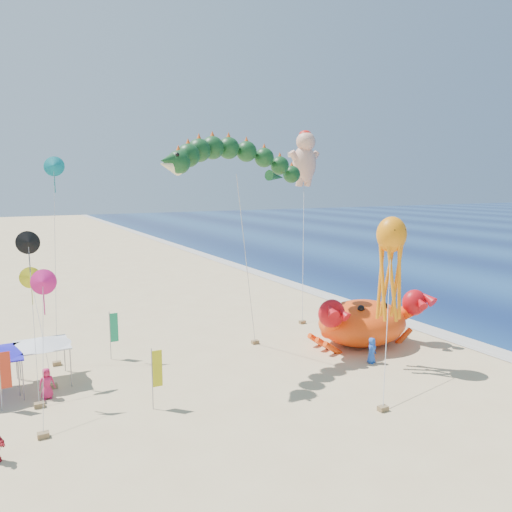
# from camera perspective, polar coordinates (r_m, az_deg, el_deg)

# --- Properties ---
(ground) EXTENTS (320.00, 320.00, 0.00)m
(ground) POSITION_cam_1_polar(r_m,az_deg,el_deg) (34.53, 4.58, -10.93)
(ground) COLOR #D1B784
(ground) RESTS_ON ground
(foam_strip) EXTENTS (320.00, 320.00, 0.00)m
(foam_strip) POSITION_cam_1_polar(r_m,az_deg,el_deg) (41.97, 18.64, -7.83)
(foam_strip) COLOR silver
(foam_strip) RESTS_ON ground
(crab_inflatable) EXTENTS (8.89, 5.74, 3.90)m
(crab_inflatable) POSITION_cam_1_polar(r_m,az_deg,el_deg) (36.31, 12.19, -7.29)
(crab_inflatable) COLOR #FF460D
(crab_inflatable) RESTS_ON ground
(dragon_kite) EXTENTS (12.08, 6.78, 13.85)m
(dragon_kite) POSITION_cam_1_polar(r_m,az_deg,el_deg) (31.92, -2.56, 10.35)
(dragon_kite) COLOR #0F3717
(dragon_kite) RESTS_ON ground
(cherub_kite) EXTENTS (4.71, 6.17, 16.03)m
(cherub_kite) POSITION_cam_1_polar(r_m,az_deg,el_deg) (45.76, 5.59, 11.19)
(cherub_kite) COLOR #E3A68B
(cherub_kite) RESTS_ON ground
(octopus_kite) EXTENTS (5.69, 5.65, 9.40)m
(octopus_kite) POSITION_cam_1_polar(r_m,az_deg,el_deg) (31.37, 15.12, -0.50)
(octopus_kite) COLOR orange
(octopus_kite) RESTS_ON ground
(canopy_white) EXTENTS (3.18, 3.18, 2.71)m
(canopy_white) POSITION_cam_1_polar(r_m,az_deg,el_deg) (31.28, -23.30, -8.98)
(canopy_white) COLOR gray
(canopy_white) RESTS_ON ground
(feather_flags) EXTENTS (9.42, 8.41, 3.20)m
(feather_flags) POSITION_cam_1_polar(r_m,az_deg,el_deg) (29.28, -21.27, -10.92)
(feather_flags) COLOR gray
(feather_flags) RESTS_ON ground
(beachgoers) EXTENTS (23.92, 13.02, 1.79)m
(beachgoers) POSITION_cam_1_polar(r_m,az_deg,el_deg) (29.83, -21.97, -12.98)
(beachgoers) COLOR #B01C25
(beachgoers) RESTS_ON ground
(small_kites) EXTENTS (3.45, 11.40, 13.13)m
(small_kites) POSITION_cam_1_polar(r_m,az_deg,el_deg) (31.10, -23.29, 0.21)
(small_kites) COLOR black
(small_kites) RESTS_ON ground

